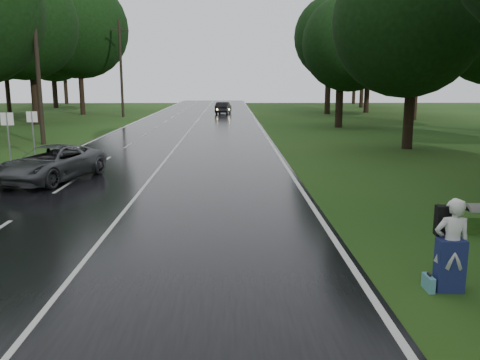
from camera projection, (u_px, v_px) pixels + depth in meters
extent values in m
plane|color=#234514|center=(85.00, 263.00, 10.99)|extent=(160.00, 160.00, 0.00)
cube|color=black|center=(178.00, 146.00, 30.60)|extent=(12.00, 140.00, 0.04)
cube|color=silver|center=(178.00, 145.00, 30.59)|extent=(0.12, 140.00, 0.01)
imported|color=#494C4E|center=(51.00, 163.00, 19.72)|extent=(3.67, 5.39, 1.37)
imported|color=black|center=(223.00, 108.00, 59.84)|extent=(1.99, 4.33, 1.38)
imported|color=silver|center=(452.00, 245.00, 9.36)|extent=(0.69, 0.47, 1.81)
cube|color=navy|center=(450.00, 265.00, 9.44)|extent=(0.53, 0.37, 1.02)
cube|color=black|center=(446.00, 221.00, 9.54)|extent=(0.42, 0.24, 0.58)
cube|color=teal|center=(428.00, 283.00, 9.52)|extent=(0.12, 0.41, 0.29)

